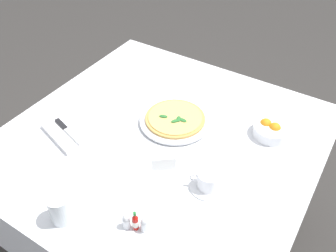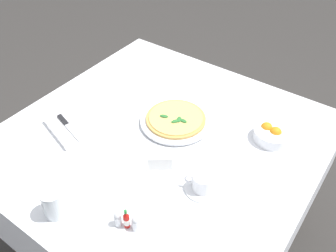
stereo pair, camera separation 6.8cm
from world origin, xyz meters
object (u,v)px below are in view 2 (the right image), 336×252
coffee_cup_near_left (203,183)px  hot_sauce_bottle (127,220)px  salt_shaker (136,224)px  pepper_shaker (118,219)px  pizza_plate (175,121)px  pizza (175,118)px  dinner_knife (68,126)px  citrus_bowl (272,134)px  napkin_folded (69,128)px  menu_card (160,165)px  water_glass_back_corner (54,204)px

coffee_cup_near_left → hot_sauce_bottle: hot_sauce_bottle is taller
salt_shaker → pepper_shaker: (-0.06, -0.02, 0.00)m
pizza_plate → salt_shaker: 0.54m
pizza → hot_sauce_bottle: bearing=-71.9°
dinner_knife → pizza: bearing=58.4°
pizza_plate → citrus_bowl: (0.37, 0.15, 0.01)m
pizza → napkin_folded: 0.45m
coffee_cup_near_left → menu_card: size_ratio=1.78×
salt_shaker → napkin_folded: bearing=159.2°
water_glass_back_corner → citrus_bowl: bearing=60.2°
salt_shaker → pepper_shaker: same height
water_glass_back_corner → citrus_bowl: water_glass_back_corner is taller
water_glass_back_corner → hot_sauce_bottle: water_glass_back_corner is taller
napkin_folded → pepper_shaker: size_ratio=4.41×
hot_sauce_bottle → pepper_shaker: 0.03m
water_glass_back_corner → salt_shaker: size_ratio=1.90×
coffee_cup_near_left → salt_shaker: (-0.09, -0.26, -0.01)m
coffee_cup_near_left → pepper_shaker: bearing=-117.2°
napkin_folded → hot_sauce_bottle: (0.50, -0.21, 0.02)m
dinner_knife → hot_sauce_bottle: (0.50, -0.21, 0.01)m
water_glass_back_corner → coffee_cup_near_left: bearing=47.3°
salt_shaker → menu_card: 0.26m
pizza_plate → coffee_cup_near_left: size_ratio=2.33×
napkin_folded → hot_sauce_bottle: size_ratio=2.99×
coffee_cup_near_left → pepper_shaker: coffee_cup_near_left is taller
pizza → hot_sauce_bottle: 0.54m
pizza → water_glass_back_corner: 0.61m
dinner_knife → coffee_cup_near_left: bearing=21.9°
citrus_bowl → napkin_folded: bearing=-147.8°
napkin_folded → citrus_bowl: (0.71, 0.44, 0.02)m
pizza_plate → napkin_folded: bearing=-138.1°
citrus_bowl → salt_shaker: citrus_bowl is taller
pizza_plate → napkin_folded: (-0.33, -0.30, -0.00)m
pepper_shaker → menu_card: bearing=96.3°
pizza → salt_shaker: size_ratio=4.52×
citrus_bowl → menu_card: size_ratio=2.05×
hot_sauce_bottle → pepper_shaker: (-0.03, -0.01, -0.01)m
pizza_plate → water_glass_back_corner: size_ratio=2.84×
pizza_plate → pizza: size_ratio=1.19×
pizza_plate → salt_shaker: size_ratio=5.39×
menu_card → pizza: bearing=74.8°
water_glass_back_corner → pepper_shaker: water_glass_back_corner is taller
menu_card → citrus_bowl: bearing=18.4°
coffee_cup_near_left → napkin_folded: coffee_cup_near_left is taller
pizza → napkin_folded: (-0.33, -0.30, -0.01)m
pizza_plate → menu_card: (0.11, -0.26, 0.02)m
pizza → pepper_shaker: 0.54m
pepper_shaker → napkin_folded: bearing=154.9°
citrus_bowl → water_glass_back_corner: bearing=-119.8°
pizza_plate → citrus_bowl: bearing=21.3°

